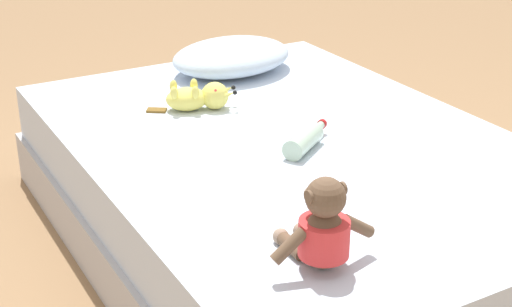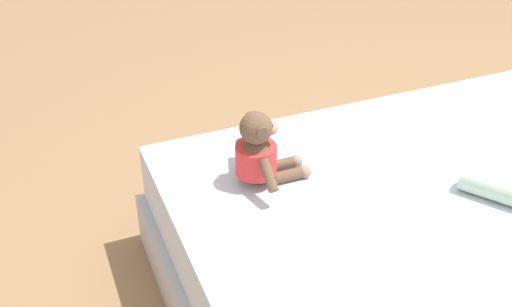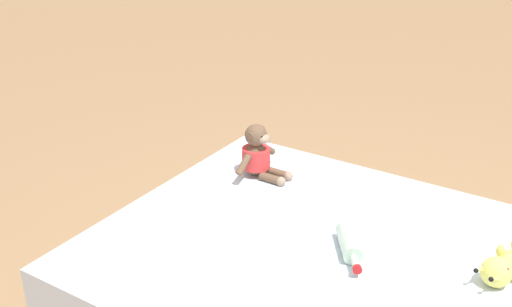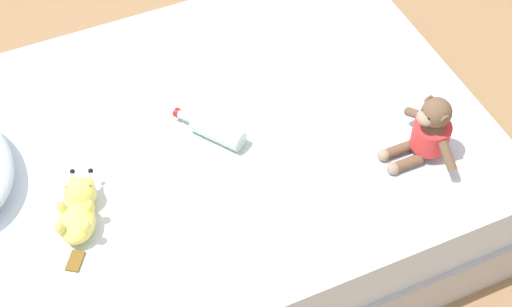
{
  "view_description": "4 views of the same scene",
  "coord_description": "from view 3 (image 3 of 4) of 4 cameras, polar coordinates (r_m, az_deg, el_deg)",
  "views": [
    {
      "loc": [
        -1.25,
        -1.96,
        1.39
      ],
      "look_at": [
        -0.22,
        -0.14,
        0.45
      ],
      "focal_mm": 53.4,
      "sensor_mm": 36.0,
      "label": 1
    },
    {
      "loc": [
        1.01,
        -1.25,
        1.47
      ],
      "look_at": [
        -0.35,
        -0.7,
        0.5
      ],
      "focal_mm": 42.68,
      "sensor_mm": 36.0,
      "label": 2
    },
    {
      "loc": [
        1.72,
        0.63,
        1.64
      ],
      "look_at": [
        -0.35,
        -0.7,
        0.5
      ],
      "focal_mm": 44.25,
      "sensor_mm": 36.0,
      "label": 3
    },
    {
      "loc": [
        -1.64,
        0.49,
        2.39
      ],
      "look_at": [
        -0.21,
        -0.15,
        0.5
      ],
      "focal_mm": 55.98,
      "sensor_mm": 36.0,
      "label": 4
    }
  ],
  "objects": [
    {
      "name": "plush_monkey",
      "position": [
        2.71,
        0.19,
        -0.12
      ],
      "size": [
        0.29,
        0.23,
        0.24
      ],
      "color": "brown",
      "rests_on": "bed"
    },
    {
      "name": "plush_yellow_creature",
      "position": [
        2.23,
        21.78,
        -9.46
      ],
      "size": [
        0.32,
        0.18,
        0.1
      ],
      "color": "#EAE066",
      "rests_on": "bed"
    },
    {
      "name": "glass_bottle",
      "position": [
        2.24,
        8.44,
        -8.06
      ],
      "size": [
        0.24,
        0.19,
        0.07
      ],
      "color": "#B2D1B7",
      "rests_on": "bed"
    }
  ]
}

